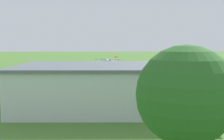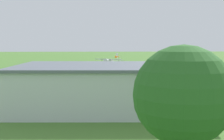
{
  "view_description": "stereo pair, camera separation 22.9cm",
  "coord_description": "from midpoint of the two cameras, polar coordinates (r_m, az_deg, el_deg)",
  "views": [
    {
      "loc": [
        -1.08,
        81.21,
        8.7
      ],
      "look_at": [
        -5.13,
        15.21,
        2.72
      ],
      "focal_mm": 49.64,
      "sensor_mm": 36.0,
      "label": 1
    },
    {
      "loc": [
        -1.3,
        81.22,
        8.7
      ],
      "look_at": [
        -5.13,
        15.21,
        2.72
      ],
      "focal_mm": 49.64,
      "sensor_mm": 36.0,
      "label": 2
    }
  ],
  "objects": [
    {
      "name": "hangar",
      "position": [
        40.9,
        0.58,
        -3.03
      ],
      "size": [
        26.68,
        17.09,
        5.72
      ],
      "color": "silver",
      "rests_on": "ground_plane"
    },
    {
      "name": "person_beside_truck",
      "position": [
        59.49,
        -4.05,
        -2.47
      ],
      "size": [
        0.39,
        0.39,
        1.62
      ],
      "color": "orange",
      "rests_on": "ground_plane"
    },
    {
      "name": "car_orange",
      "position": [
        56.19,
        11.68,
        -3.01
      ],
      "size": [
        2.54,
        4.41,
        1.55
      ],
      "color": "orange",
      "rests_on": "ground_plane"
    },
    {
      "name": "windsock",
      "position": [
        79.67,
        0.96,
        2.21
      ],
      "size": [
        1.47,
        0.96,
        5.21
      ],
      "color": "silver",
      "rests_on": "ground_plane"
    },
    {
      "name": "person_near_hangar_door",
      "position": [
        57.48,
        -2.33,
        -2.71
      ],
      "size": [
        0.44,
        0.44,
        1.66
      ],
      "color": "#3F3F47",
      "rests_on": "ground_plane"
    },
    {
      "name": "ground_plane",
      "position": [
        81.69,
        -4.33,
        -0.96
      ],
      "size": [
        400.0,
        400.0,
        0.0
      ],
      "primitive_type": "plane",
      "color": "#47752D"
    },
    {
      "name": "biplane",
      "position": [
        79.03,
        -0.25,
        1.38
      ],
      "size": [
        7.42,
        7.52,
        4.17
      ],
      "color": "silver"
    },
    {
      "name": "tree_behind_hangar_left",
      "position": [
        18.27,
        13.1,
        -4.55
      ],
      "size": [
        5.8,
        5.8,
        8.58
      ],
      "color": "brown",
      "rests_on": "ground_plane"
    },
    {
      "name": "car_red",
      "position": [
        56.08,
        -15.46,
        -3.08
      ],
      "size": [
        1.89,
        4.4,
        1.59
      ],
      "color": "red",
      "rests_on": "ground_plane"
    },
    {
      "name": "car_yellow",
      "position": [
        55.26,
        -9.53,
        -3.07
      ],
      "size": [
        2.48,
        4.75,
        1.63
      ],
      "color": "gold",
      "rests_on": "ground_plane"
    },
    {
      "name": "person_walking_on_apron",
      "position": [
        56.42,
        -2.63,
        -2.87
      ],
      "size": [
        0.52,
        0.52,
        1.64
      ],
      "color": "#72338C",
      "rests_on": "ground_plane"
    }
  ]
}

